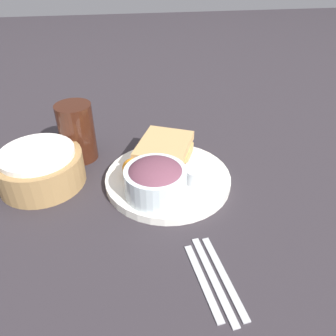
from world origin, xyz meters
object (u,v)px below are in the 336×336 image
(sandwich, at_px, (163,152))
(salad_bowl, at_px, (155,179))
(knife, at_px, (213,278))
(plate, at_px, (168,179))
(dressing_cup, at_px, (197,174))
(fork, at_px, (224,275))
(drink_glass, at_px, (77,132))
(bread_basket, at_px, (40,168))
(spoon, at_px, (203,280))

(sandwich, height_order, salad_bowl, salad_bowl)
(knife, bearing_deg, sandwich, 179.08)
(plate, xyz_separation_m, knife, (-0.26, -0.03, -0.01))
(dressing_cup, height_order, fork, dressing_cup)
(drink_glass, xyz_separation_m, knife, (-0.39, -0.23, -0.07))
(bread_basket, relative_size, spoon, 1.25)
(sandwich, relative_size, bread_basket, 0.92)
(dressing_cup, relative_size, spoon, 0.39)
(salad_bowl, height_order, fork, salad_bowl)
(drink_glass, xyz_separation_m, bread_basket, (-0.09, 0.08, -0.03))
(drink_glass, bearing_deg, plate, -124.07)
(plate, relative_size, fork, 1.67)
(salad_bowl, xyz_separation_m, bread_basket, (0.10, 0.24, -0.02))
(knife, bearing_deg, fork, 90.00)
(dressing_cup, distance_m, drink_glass, 0.30)
(dressing_cup, bearing_deg, knife, 173.92)
(salad_bowl, height_order, knife, salad_bowl)
(plate, bearing_deg, bread_basket, 81.31)
(salad_bowl, relative_size, bread_basket, 0.68)
(dressing_cup, xyz_separation_m, spoon, (-0.24, 0.04, -0.03))
(knife, bearing_deg, plate, 180.00)
(dressing_cup, bearing_deg, drink_glass, 57.92)
(sandwich, relative_size, dressing_cup, 2.95)
(spoon, bearing_deg, sandwich, 175.86)
(plate, height_order, spoon, plate)
(bread_basket, relative_size, fork, 1.12)
(spoon, bearing_deg, plate, 176.09)
(sandwich, distance_m, bread_basket, 0.27)
(salad_bowl, height_order, drink_glass, drink_glass)
(plate, distance_m, knife, 0.26)
(drink_glass, height_order, spoon, drink_glass)
(plate, height_order, sandwich, sandwich)
(bread_basket, bearing_deg, fork, -132.83)
(sandwich, xyz_separation_m, drink_glass, (0.08, 0.20, 0.03))
(sandwich, bearing_deg, knife, -173.66)
(plate, bearing_deg, fork, -168.83)
(bread_basket, bearing_deg, spoon, -136.60)
(sandwich, distance_m, salad_bowl, 0.12)
(plate, relative_size, sandwich, 1.62)
(fork, bearing_deg, salad_bowl, -164.38)
(salad_bowl, bearing_deg, knife, -161.75)
(dressing_cup, relative_size, bread_basket, 0.31)
(spoon, bearing_deg, dressing_cup, 162.49)
(salad_bowl, relative_size, drink_glass, 0.90)
(knife, xyz_separation_m, spoon, (-0.00, 0.02, 0.00))
(dressing_cup, xyz_separation_m, bread_basket, (0.07, 0.33, 0.00))
(sandwich, height_order, dressing_cup, sandwich)
(fork, bearing_deg, sandwich, -177.69)
(drink_glass, bearing_deg, salad_bowl, -139.45)
(fork, distance_m, knife, 0.02)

